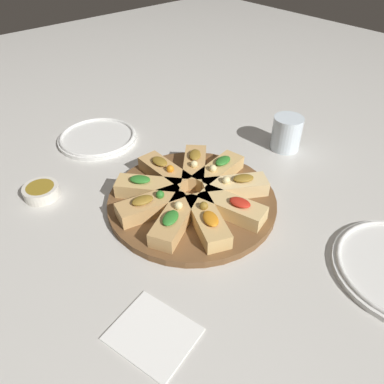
{
  "coord_description": "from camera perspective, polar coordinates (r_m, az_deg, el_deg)",
  "views": [
    {
      "loc": [
        0.46,
        -0.4,
        0.52
      ],
      "look_at": [
        0.0,
        0.0,
        0.03
      ],
      "focal_mm": 35.0,
      "sensor_mm": 36.0,
      "label": 1
    }
  ],
  "objects": [
    {
      "name": "focaccia_slice_0",
      "position": [
        0.8,
        -6.68,
        0.68
      ],
      "size": [
        0.14,
        0.13,
        0.04
      ],
      "color": "tan",
      "rests_on": "serving_board"
    },
    {
      "name": "focaccia_slice_7",
      "position": [
        0.85,
        0.39,
        4.0
      ],
      "size": [
        0.13,
        0.13,
        0.04
      ],
      "color": "tan",
      "rests_on": "serving_board"
    },
    {
      "name": "napkin_stack",
      "position": [
        0.6,
        -5.99,
        -20.65
      ],
      "size": [
        0.14,
        0.13,
        0.01
      ],
      "primitive_type": "cube",
      "rotation": [
        0.0,
        0.0,
        0.25
      ],
      "color": "white",
      "rests_on": "ground_plane"
    },
    {
      "name": "focaccia_slice_4",
      "position": [
        0.75,
        6.1,
        -2.34
      ],
      "size": [
        0.15,
        0.09,
        0.04
      ],
      "color": "#DBB775",
      "rests_on": "serving_board"
    },
    {
      "name": "focaccia_slice_6",
      "position": [
        0.84,
        4.01,
        3.18
      ],
      "size": [
        0.07,
        0.14,
        0.04
      ],
      "color": "tan",
      "rests_on": "serving_board"
    },
    {
      "name": "plate_left",
      "position": [
        1.04,
        -14.18,
        8.07
      ],
      "size": [
        0.21,
        0.21,
        0.02
      ],
      "color": "white",
      "rests_on": "ground_plane"
    },
    {
      "name": "focaccia_slice_8",
      "position": [
        0.84,
        -4.21,
        3.09
      ],
      "size": [
        0.14,
        0.05,
        0.04
      ],
      "color": "tan",
      "rests_on": "serving_board"
    },
    {
      "name": "ground_plane",
      "position": [
        0.8,
        0.0,
        -1.78
      ],
      "size": [
        3.0,
        3.0,
        0.0
      ],
      "primitive_type": "plane",
      "color": "beige"
    },
    {
      "name": "focaccia_slice_1",
      "position": [
        0.75,
        -6.28,
        -2.02
      ],
      "size": [
        0.08,
        0.14,
        0.04
      ],
      "color": "tan",
      "rests_on": "serving_board"
    },
    {
      "name": "focaccia_slice_3",
      "position": [
        0.71,
        2.35,
        -4.35
      ],
      "size": [
        0.15,
        0.1,
        0.04
      ],
      "color": "tan",
      "rests_on": "serving_board"
    },
    {
      "name": "focaccia_slice_5",
      "position": [
        0.8,
        6.59,
        0.85
      ],
      "size": [
        0.11,
        0.14,
        0.04
      ],
      "color": "#E5C689",
      "rests_on": "serving_board"
    },
    {
      "name": "focaccia_slice_2",
      "position": [
        0.71,
        -2.7,
        -4.26
      ],
      "size": [
        0.11,
        0.14,
        0.04
      ],
      "color": "tan",
      "rests_on": "serving_board"
    },
    {
      "name": "serving_board",
      "position": [
        0.8,
        0.0,
        -1.33
      ],
      "size": [
        0.36,
        0.36,
        0.02
      ],
      "primitive_type": "cylinder",
      "color": "brown",
      "rests_on": "ground_plane"
    },
    {
      "name": "dipping_bowl",
      "position": [
        0.88,
        -22.01,
        0.14
      ],
      "size": [
        0.08,
        0.08,
        0.03
      ],
      "color": "silver",
      "rests_on": "ground_plane"
    },
    {
      "name": "water_glass",
      "position": [
        0.99,
        14.22,
        8.69
      ],
      "size": [
        0.07,
        0.07,
        0.09
      ],
      "primitive_type": "cylinder",
      "color": "silver",
      "rests_on": "ground_plane"
    }
  ]
}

